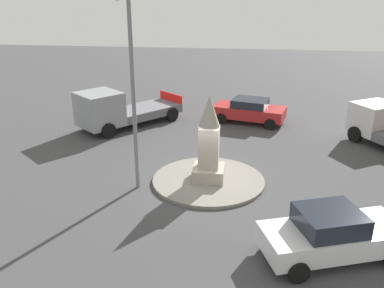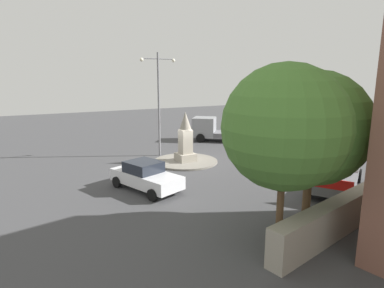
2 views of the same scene
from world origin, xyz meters
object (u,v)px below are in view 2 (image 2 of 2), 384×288
tree_near_wall (312,128)px  monument (185,139)px  car_white_parked_right (146,176)px  truck_grey_approaching (215,130)px  tree_mid_cluster (285,127)px  truck_white_far_side (338,169)px  streetlamp (159,95)px  car_red_near_island (287,145)px

tree_near_wall → monument: bearing=86.7°
car_white_parked_right → truck_grey_approaching: bearing=42.1°
tree_near_wall → truck_grey_approaching: bearing=68.2°
car_white_parked_right → truck_grey_approaching: size_ratio=0.76×
tree_near_wall → tree_mid_cluster: tree_mid_cluster is taller
car_white_parked_right → truck_white_far_side: truck_white_far_side is taller
monument → car_white_parked_right: size_ratio=0.77×
truck_white_far_side → tree_mid_cluster: (-7.76, -3.36, 3.49)m
streetlamp → car_red_near_island: bearing=-26.0°
streetlamp → car_white_parked_right: bearing=-118.7°
streetlamp → truck_white_far_side: 13.77m
car_red_near_island → truck_grey_approaching: truck_grey_approaching is taller
streetlamp → truck_grey_approaching: bearing=22.6°
monument → truck_grey_approaching: bearing=42.5°
car_white_parked_right → car_red_near_island: (13.19, 2.45, -0.03)m
tree_mid_cluster → car_white_parked_right: bearing=105.6°
car_white_parked_right → tree_mid_cluster: (2.24, -8.05, 3.66)m
streetlamp → car_white_parked_right: 8.94m
truck_grey_approaching → truck_white_far_side: 14.78m
streetlamp → truck_grey_approaching: 8.72m
streetlamp → tree_mid_cluster: (-1.59, -15.06, -0.36)m
tree_mid_cluster → tree_near_wall: bearing=10.7°
monument → car_white_parked_right: monument is taller
car_red_near_island → tree_mid_cluster: size_ratio=0.68×
car_red_near_island → tree_near_wall: size_ratio=0.70×
streetlamp → tree_near_wall: size_ratio=1.24×
truck_grey_approaching → car_white_parked_right: bearing=-137.9°
truck_grey_approaching → tree_near_wall: bearing=-111.8°
monument → car_red_near_island: size_ratio=0.80×
streetlamp → tree_near_wall: bearing=-89.3°
car_red_near_island → car_white_parked_right: bearing=-169.5°
truck_grey_approaching → truck_white_far_side: (-1.12, -14.74, -0.12)m
car_white_parked_right → truck_white_far_side: size_ratio=0.81×
tree_near_wall → streetlamp: bearing=90.7°
car_red_near_island → tree_mid_cluster: (-10.95, -10.50, 3.69)m
monument → tree_mid_cluster: tree_mid_cluster is taller
truck_white_far_side → streetlamp: bearing=117.8°
monument → truck_grey_approaching: monument is taller
truck_white_far_side → monument: bearing=120.9°
car_white_parked_right → tree_near_wall: size_ratio=0.73×
truck_grey_approaching → truck_white_far_side: bearing=-94.3°
monument → tree_mid_cluster: bearing=-101.3°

